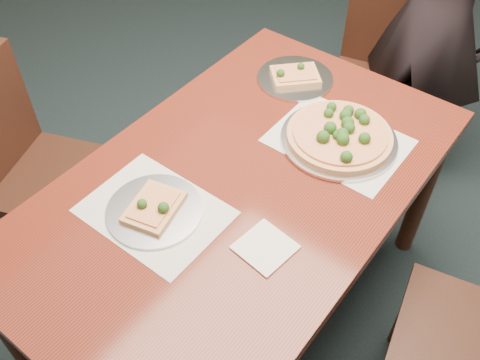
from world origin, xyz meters
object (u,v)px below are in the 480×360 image
Objects in this scene: dining_table at (240,200)px; slice_plate_near at (154,209)px; chair_left at (32,163)px; diner at (435,20)px; slice_plate_far at (295,77)px; pizza_pan at (340,135)px; chair_far at (380,69)px.

dining_table is 0.30m from slice_plate_near.
chair_left reaches higher than slice_plate_near.
diner reaches higher than dining_table.
slice_plate_near is at bearing 84.77° from diner.
chair_left is 3.25× the size of slice_plate_near.
chair_left is at bearing -130.55° from slice_plate_far.
dining_table is 0.96× the size of diner.
pizza_pan is (0.15, 0.34, 0.12)m from dining_table.
chair_far is 0.64m from slice_plate_far.
chair_far reaches higher than pizza_pan.
slice_plate_far is at bearing -112.31° from chair_far.
chair_far is at bearing 92.78° from dining_table.
slice_plate_far is at bearing 72.22° from diner.
diner is at bearing 81.19° from slice_plate_near.
chair_left reaches higher than pizza_pan.
dining_table is 0.85m from chair_left.
pizza_pan reaches higher than dining_table.
diner reaches higher than chair_far.
slice_plate_far is (0.66, 0.77, 0.25)m from chair_left.
chair_left is at bearing 178.90° from slice_plate_near.
dining_table is 0.56m from slice_plate_far.
diner is at bearing -54.19° from chair_left.
chair_far is (-0.05, 1.11, -0.14)m from dining_table.
chair_far is at bearing 87.31° from slice_plate_near.
slice_plate_near reaches higher than slice_plate_far.
diner reaches higher than slice_plate_far.
chair_left is (-0.81, -0.24, -0.14)m from dining_table.
slice_plate_far is (-0.26, -0.66, -0.02)m from diner.
chair_left is at bearing -131.97° from chair_far.
chair_far is 0.84m from pizza_pan.
chair_far is 0.32m from diner.
pizza_pan is at bearing -32.42° from slice_plate_far.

